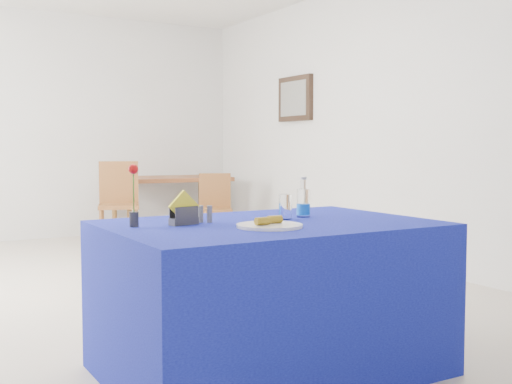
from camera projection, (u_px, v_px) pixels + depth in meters
floor at (144, 294)px, 4.97m from camera, size 7.00×7.00×0.00m
room_shell at (142, 66)px, 4.84m from camera, size 7.00×7.00×7.00m
picture_frame at (295, 99)px, 7.47m from camera, size 0.06×0.64×0.52m
picture_art at (294, 99)px, 7.46m from camera, size 0.02×0.52×0.40m
plate at (270, 226)px, 3.00m from camera, size 0.31×0.31×0.01m
drinking_glass at (285, 207)px, 3.34m from camera, size 0.07×0.07×0.13m
salt_shaker at (201, 214)px, 3.19m from camera, size 0.03×0.03×0.08m
pepper_shaker at (210, 214)px, 3.18m from camera, size 0.03×0.03×0.08m
blue_table at (269, 297)px, 3.23m from camera, size 1.60×1.10×0.76m
water_bottle at (303, 204)px, 3.45m from camera, size 0.07×0.07×0.21m
napkin_holder at (184, 215)px, 3.09m from camera, size 0.16×0.08×0.17m
rose_vase at (134, 197)px, 3.01m from camera, size 0.05×0.05×0.30m
oak_table at (167, 183)px, 8.21m from camera, size 1.51×1.02×0.76m
chair_bg_left at (119, 198)px, 7.18m from camera, size 0.56×0.56×0.98m
chair_bg_right at (215, 204)px, 7.45m from camera, size 0.49×0.49×0.83m
banana_pieces at (269, 220)px, 3.00m from camera, size 0.16×0.07×0.04m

